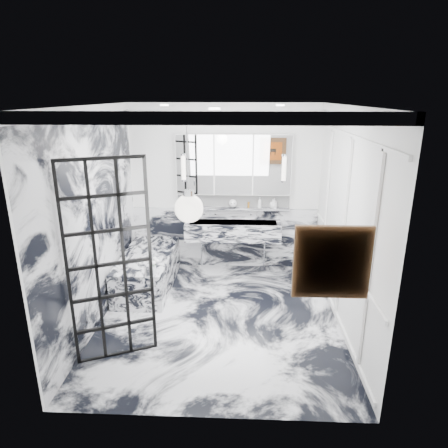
{
  "coord_description": "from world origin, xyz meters",
  "views": [
    {
      "loc": [
        0.29,
        -4.82,
        2.92
      ],
      "look_at": [
        0.05,
        0.5,
        1.19
      ],
      "focal_mm": 32.0,
      "sensor_mm": 36.0,
      "label": 1
    }
  ],
  "objects_px": {
    "crittall_door": "(110,264)",
    "bathtub": "(148,270)",
    "mirror_cabinet": "(234,165)",
    "trough_sink": "(233,231)"
  },
  "relations": [
    {
      "from": "mirror_cabinet",
      "to": "crittall_door",
      "type": "bearing_deg",
      "value": -116.31
    },
    {
      "from": "mirror_cabinet",
      "to": "trough_sink",
      "type": "bearing_deg",
      "value": -90.0
    },
    {
      "from": "trough_sink",
      "to": "bathtub",
      "type": "bearing_deg",
      "value": -153.52
    },
    {
      "from": "trough_sink",
      "to": "mirror_cabinet",
      "type": "distance_m",
      "value": 1.1
    },
    {
      "from": "trough_sink",
      "to": "bathtub",
      "type": "xyz_separation_m",
      "value": [
        -1.33,
        -0.66,
        -0.45
      ]
    },
    {
      "from": "mirror_cabinet",
      "to": "bathtub",
      "type": "relative_size",
      "value": 1.15
    },
    {
      "from": "crittall_door",
      "to": "trough_sink",
      "type": "distance_m",
      "value": 2.78
    },
    {
      "from": "crittall_door",
      "to": "bathtub",
      "type": "distance_m",
      "value": 1.98
    },
    {
      "from": "bathtub",
      "to": "mirror_cabinet",
      "type": "bearing_deg",
      "value": 32.06
    },
    {
      "from": "mirror_cabinet",
      "to": "bathtub",
      "type": "height_order",
      "value": "mirror_cabinet"
    }
  ]
}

